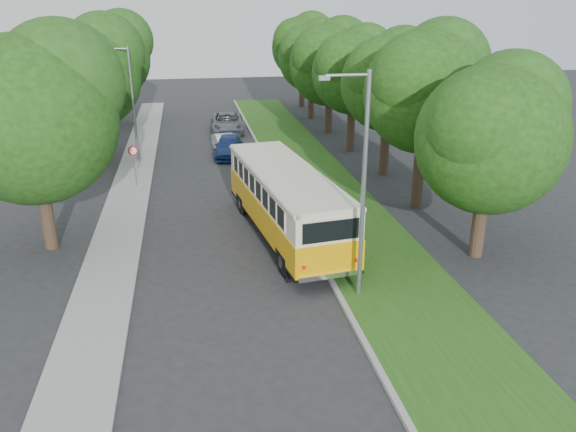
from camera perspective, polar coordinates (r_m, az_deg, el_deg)
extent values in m
plane|color=#28282A|center=(22.10, -5.58, -5.98)|extent=(120.00, 120.00, 0.00)
cube|color=gray|center=(27.04, 1.11, -0.50)|extent=(0.20, 70.00, 0.15)
cube|color=#274F15|center=(27.57, 5.91, -0.20)|extent=(4.50, 70.00, 0.13)
cube|color=gray|center=(26.81, -16.80, -1.67)|extent=(2.20, 70.00, 0.12)
cylinder|color=#332319|center=(24.25, 18.90, -0.23)|extent=(0.56, 0.56, 3.35)
sphere|color=#193F0E|center=(23.33, 19.85, 7.30)|extent=(5.85, 5.85, 5.85)
sphere|color=#193F0E|center=(24.12, 21.67, 10.33)|extent=(4.38, 4.38, 4.38)
sphere|color=#193F0E|center=(22.13, 19.00, 8.66)|extent=(4.09, 4.09, 4.09)
cylinder|color=#332319|center=(29.13, 13.16, 4.81)|extent=(0.56, 0.56, 4.26)
sphere|color=#193F0E|center=(28.34, 13.80, 12.15)|extent=(5.98, 5.98, 5.98)
sphere|color=#193F0E|center=(29.16, 15.48, 14.61)|extent=(4.49, 4.49, 4.49)
sphere|color=#193F0E|center=(27.21, 12.79, 13.48)|extent=(4.19, 4.19, 4.19)
cylinder|color=#332319|center=(34.67, 9.82, 7.36)|extent=(0.56, 0.56, 3.95)
sphere|color=#193F0E|center=(34.03, 10.19, 13.12)|extent=(5.61, 5.61, 5.61)
sphere|color=#193F0E|center=(34.76, 11.57, 15.06)|extent=(4.21, 4.21, 4.21)
sphere|color=#193F0E|center=(33.00, 9.28, 14.16)|extent=(3.92, 3.92, 3.92)
cylinder|color=#332319|center=(40.12, 6.42, 9.32)|extent=(0.56, 0.56, 3.86)
sphere|color=#193F0E|center=(39.57, 6.63, 14.26)|extent=(5.64, 5.64, 5.64)
sphere|color=#193F0E|center=(40.28, 7.86, 15.94)|extent=(4.23, 4.23, 4.23)
sphere|color=#193F0E|center=(38.58, 5.73, 15.18)|extent=(3.95, 3.95, 3.95)
cylinder|color=#332319|center=(45.80, 4.16, 10.67)|extent=(0.56, 0.56, 3.58)
sphere|color=#193F0E|center=(45.30, 4.28, 15.08)|extent=(6.36, 6.36, 6.36)
sphere|color=#193F0E|center=(46.08, 5.52, 16.73)|extent=(4.77, 4.77, 4.77)
sphere|color=#193F0E|center=(44.23, 3.32, 15.99)|extent=(4.45, 4.45, 4.45)
cylinder|color=#332319|center=(51.51, 2.36, 11.93)|extent=(0.56, 0.56, 3.68)
sphere|color=#193F0E|center=(51.08, 2.42, 15.77)|extent=(5.91, 5.91, 5.91)
sphere|color=#193F0E|center=(51.79, 3.46, 17.13)|extent=(4.43, 4.43, 4.43)
sphere|color=#193F0E|center=(50.11, 1.59, 16.52)|extent=(4.14, 4.14, 4.14)
cylinder|color=#332319|center=(57.37, 1.42, 13.06)|extent=(0.56, 0.56, 4.05)
sphere|color=#193F0E|center=(56.97, 1.46, 16.71)|extent=(5.97, 5.97, 5.97)
sphere|color=#193F0E|center=(57.69, 2.41, 17.94)|extent=(4.48, 4.48, 4.48)
sphere|color=#193F0E|center=(56.02, 0.69, 17.41)|extent=(4.18, 4.18, 4.18)
cylinder|color=#332319|center=(25.77, -23.38, 0.78)|extent=(0.56, 0.56, 3.68)
sphere|color=#193F0E|center=(24.84, -24.62, 8.83)|extent=(6.80, 6.80, 6.80)
sphere|color=#193F0E|center=(25.02, -22.05, 12.46)|extent=(5.10, 5.10, 5.10)
cylinder|color=#332319|center=(39.01, -19.18, 7.82)|extent=(0.56, 0.56, 3.68)
sphere|color=#193F0E|center=(38.41, -19.85, 13.20)|extent=(6.80, 6.80, 6.80)
sphere|color=#193F0E|center=(38.77, -18.16, 15.49)|extent=(5.10, 5.10, 5.10)
sphere|color=#193F0E|center=(37.67, -21.78, 14.13)|extent=(4.76, 4.76, 4.76)
cylinder|color=#332319|center=(50.69, -17.32, 10.86)|extent=(0.56, 0.56, 3.68)
sphere|color=#193F0E|center=(50.23, -17.79, 15.02)|extent=(6.80, 6.80, 6.80)
sphere|color=#193F0E|center=(50.67, -16.49, 16.75)|extent=(5.10, 5.10, 5.10)
sphere|color=#193F0E|center=(49.46, -19.23, 15.77)|extent=(4.76, 4.76, 4.76)
cylinder|color=gray|center=(19.04, 7.67, 2.46)|extent=(0.16, 0.16, 8.00)
cylinder|color=gray|center=(17.98, 6.09, 14.05)|extent=(1.40, 0.10, 0.10)
cube|color=gray|center=(17.80, 3.69, 13.82)|extent=(0.35, 0.16, 0.14)
cylinder|color=gray|center=(36.34, -15.40, 10.41)|extent=(0.16, 0.16, 7.50)
cylinder|color=gray|center=(35.97, -17.12, 15.94)|extent=(1.40, 0.10, 0.10)
cube|color=gray|center=(36.06, -18.33, 15.71)|extent=(0.35, 0.16, 0.14)
cylinder|color=gray|center=(32.99, -15.32, 4.91)|extent=(0.06, 0.06, 2.50)
cone|color=red|center=(32.73, -15.48, 6.40)|extent=(0.56, 0.02, 0.56)
cone|color=white|center=(32.71, -15.48, 6.39)|extent=(0.40, 0.02, 0.40)
imported|color=#AAAAAF|center=(31.50, -1.93, 3.93)|extent=(2.52, 4.56, 1.47)
imported|color=silver|center=(39.85, -6.39, 7.31)|extent=(1.77, 3.89, 1.24)
imported|color=navy|center=(38.90, -6.02, 7.04)|extent=(2.42, 4.75, 1.32)
imported|color=slate|center=(46.25, -6.16, 9.41)|extent=(2.77, 5.58, 1.52)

